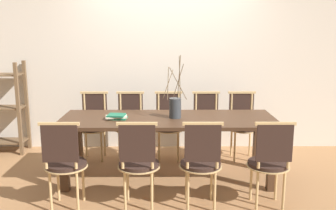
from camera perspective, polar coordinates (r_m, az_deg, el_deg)
name	(u,v)px	position (r m, az deg, el deg)	size (l,w,h in m)	color
ground_plane	(168,178)	(4.51, 0.00, -11.14)	(16.00, 16.00, 0.00)	#9E7047
wall_rear	(167,39)	(5.43, -0.08, 10.06)	(12.00, 0.06, 3.20)	beige
dining_table	(168,126)	(4.30, 0.00, -3.22)	(2.46, 0.88, 0.74)	#422B1C
chair_near_leftend	(65,161)	(3.77, -15.48, -8.19)	(0.42, 0.42, 0.90)	black
chair_near_left	(139,161)	(3.65, -4.51, -8.45)	(0.42, 0.42, 0.90)	black
chair_near_center	(201,160)	(3.66, 5.06, -8.42)	(0.42, 0.42, 0.90)	black
chair_near_right	(270,160)	(3.78, 15.24, -8.14)	(0.42, 0.42, 0.90)	black
chair_far_leftend	(94,123)	(5.15, -11.28, -2.70)	(0.42, 0.42, 0.90)	black
chair_far_left	(130,123)	(5.08, -5.81, -2.73)	(0.42, 0.42, 0.90)	black
chair_far_center	(169,123)	(5.06, 0.08, -2.74)	(0.42, 0.42, 0.90)	black
chair_far_right	(207,123)	(5.09, 5.89, -2.72)	(0.42, 0.42, 0.90)	black
chair_far_rightend	(243,123)	(5.16, 11.29, -2.67)	(0.42, 0.42, 0.90)	black
vase_centerpiece	(175,107)	(4.25, 1.11, -0.33)	(0.27, 0.27, 0.72)	#33383D
book_stack	(117,117)	(4.26, -7.82, -1.76)	(0.26, 0.19, 0.05)	#1E6B4C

